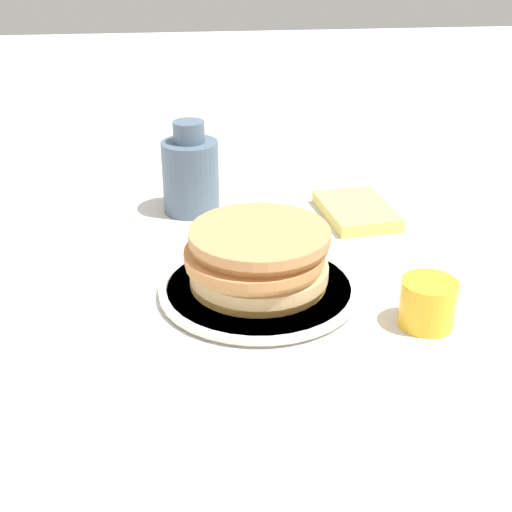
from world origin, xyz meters
The scene contains 6 objects.
ground_plane centered at (0.00, 0.00, 0.00)m, with size 4.00×4.00×0.00m, color silver.
plate centered at (0.02, 0.00, 0.01)m, with size 0.25×0.25×0.01m.
pancake_stack centered at (0.02, 0.00, 0.05)m, with size 0.19×0.18×0.08m.
juice_glass centered at (-0.07, -0.19, 0.03)m, with size 0.07×0.07×0.06m.
cream_jug centered at (0.30, 0.08, 0.06)m, with size 0.09×0.09×0.15m.
napkin centered at (0.25, -0.18, 0.01)m, with size 0.16×0.12×0.02m.
Camera 1 is at (-0.76, 0.09, 0.45)m, focal length 50.00 mm.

